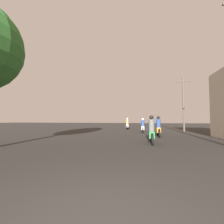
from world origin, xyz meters
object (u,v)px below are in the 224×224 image
(motorcycle_green, at_px, (152,132))
(motorcycle_silver, at_px, (143,127))
(motorcycle_white, at_px, (127,125))
(motorcycle_orange, at_px, (158,128))
(utility_pole_far, at_px, (183,103))

(motorcycle_green, xyz_separation_m, motorcycle_silver, (-0.46, 7.24, -0.03))
(motorcycle_silver, height_order, motorcycle_white, motorcycle_white)
(motorcycle_orange, bearing_deg, utility_pole_far, 70.01)
(motorcycle_green, relative_size, motorcycle_orange, 1.03)
(motorcycle_green, height_order, motorcycle_silver, motorcycle_green)
(motorcycle_silver, relative_size, motorcycle_white, 0.99)
(motorcycle_white, height_order, utility_pole_far, utility_pole_far)
(utility_pole_far, bearing_deg, motorcycle_orange, -119.79)
(motorcycle_silver, bearing_deg, motorcycle_green, -93.95)
(motorcycle_silver, height_order, utility_pole_far, utility_pole_far)
(motorcycle_orange, xyz_separation_m, motorcycle_white, (-3.32, 8.67, -0.01))
(motorcycle_orange, relative_size, utility_pole_far, 0.31)
(motorcycle_green, relative_size, motorcycle_white, 0.94)
(motorcycle_green, distance_m, motorcycle_white, 12.51)
(motorcycle_white, bearing_deg, utility_pole_far, -28.65)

